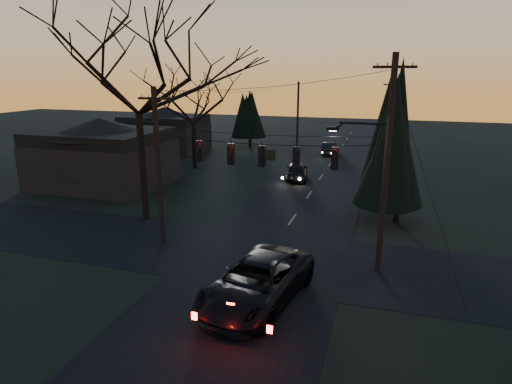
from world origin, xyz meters
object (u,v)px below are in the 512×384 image
(bare_tree_left, at_px, (135,68))
(sedan_oncoming_b, at_px, (330,148))
(utility_pole_far_r, at_px, (386,160))
(suv_near, at_px, (257,282))
(sedan_oncoming_a, at_px, (297,171))
(evergreen_right, at_px, (403,145))
(utility_pole_right, at_px, (377,271))
(utility_pole_left, at_px, (163,244))
(utility_pole_far_l, at_px, (297,143))

(bare_tree_left, relative_size, sedan_oncoming_b, 3.17)
(utility_pole_far_r, relative_size, bare_tree_left, 0.63)
(suv_near, bearing_deg, sedan_oncoming_a, 107.58)
(evergreen_right, xyz_separation_m, sedan_oncoming_b, (-7.18, 21.78, -4.25))
(utility_pole_right, xyz_separation_m, sedan_oncoming_a, (-7.46, 16.61, 0.77))
(sedan_oncoming_a, bearing_deg, bare_tree_left, 52.31)
(suv_near, bearing_deg, bare_tree_left, 151.84)
(utility_pole_left, relative_size, evergreen_right, 0.98)
(utility_pole_far_r, bearing_deg, bare_tree_left, -120.73)
(suv_near, bearing_deg, evergreen_right, 74.99)
(evergreen_right, bearing_deg, utility_pole_right, -96.67)
(utility_pole_far_l, bearing_deg, sedan_oncoming_b, -52.19)
(evergreen_right, bearing_deg, utility_pole_left, -148.74)
(sedan_oncoming_a, bearing_deg, utility_pole_left, 67.10)
(utility_pole_left, xyz_separation_m, sedan_oncoming_b, (5.20, 29.30, 0.70))
(sedan_oncoming_a, bearing_deg, sedan_oncoming_b, -104.46)
(utility_pole_far_r, distance_m, suv_near, 32.74)
(evergreen_right, bearing_deg, utility_pole_far_r, 92.46)
(utility_pole_right, relative_size, sedan_oncoming_b, 2.35)
(suv_near, xyz_separation_m, sedan_oncoming_b, (-1.60, 33.69, -0.20))
(sedan_oncoming_b, bearing_deg, suv_near, 90.31)
(utility_pole_right, xyz_separation_m, evergreen_right, (0.88, 7.51, 4.95))
(bare_tree_left, height_order, sedan_oncoming_a, bare_tree_left)
(suv_near, height_order, sedan_oncoming_a, suv_near)
(evergreen_right, distance_m, sedan_oncoming_b, 23.33)
(utility_pole_far_r, relative_size, sedan_oncoming_b, 2.00)
(sedan_oncoming_a, relative_size, sedan_oncoming_b, 1.07)
(utility_pole_far_l, height_order, suv_near, utility_pole_far_l)
(utility_pole_far_l, distance_m, bare_tree_left, 34.06)
(utility_pole_far_l, relative_size, suv_near, 1.24)
(utility_pole_left, relative_size, suv_near, 1.31)
(utility_pole_left, distance_m, sedan_oncoming_a, 17.11)
(utility_pole_far_l, height_order, sedan_oncoming_a, utility_pole_far_l)
(utility_pole_right, height_order, utility_pole_far_r, utility_pole_right)
(utility_pole_far_l, xyz_separation_m, sedan_oncoming_a, (4.04, -19.39, 0.77))
(suv_near, bearing_deg, utility_pole_right, 53.16)
(utility_pole_far_l, relative_size, sedan_oncoming_a, 1.76)
(sedan_oncoming_b, bearing_deg, utility_pole_right, 99.73)
(utility_pole_right, distance_m, sedan_oncoming_a, 18.23)
(sedan_oncoming_a, height_order, sedan_oncoming_b, sedan_oncoming_a)
(utility_pole_left, relative_size, sedan_oncoming_a, 1.87)
(utility_pole_right, height_order, utility_pole_left, utility_pole_right)
(utility_pole_right, height_order, sedan_oncoming_b, utility_pole_right)
(utility_pole_right, xyz_separation_m, bare_tree_left, (-14.61, 3.42, 9.42))
(utility_pole_far_r, xyz_separation_m, utility_pole_far_l, (-11.50, 8.00, 0.00))
(utility_pole_far_r, relative_size, suv_near, 1.31)
(utility_pole_far_r, bearing_deg, utility_pole_right, -90.00)
(utility_pole_far_l, xyz_separation_m, sedan_oncoming_b, (5.20, -6.70, 0.70))
(utility_pole_far_r, xyz_separation_m, sedan_oncoming_a, (-7.46, -11.39, 0.77))
(utility_pole_far_r, xyz_separation_m, sedan_oncoming_b, (-6.30, 1.30, 0.70))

